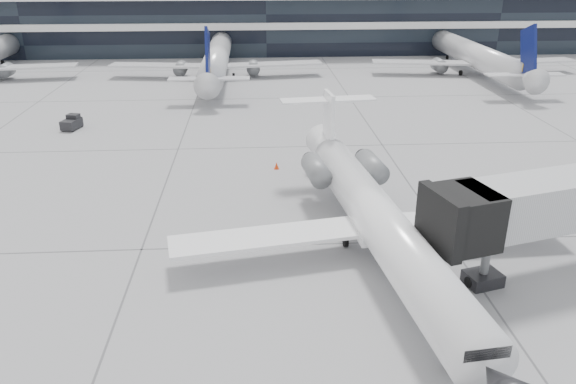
{
  "coord_description": "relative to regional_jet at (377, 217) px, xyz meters",
  "views": [
    {
      "loc": [
        -2.62,
        -32.06,
        17.47
      ],
      "look_at": [
        -0.43,
        2.69,
        2.6
      ],
      "focal_mm": 35.0,
      "sensor_mm": 36.0,
      "label": 1
    }
  ],
  "objects": [
    {
      "name": "regional_jet",
      "position": [
        0.0,
        0.0,
        0.0
      ],
      "size": [
        25.49,
        31.82,
        7.35
      ],
      "rotation": [
        0.0,
        0.0,
        0.11
      ],
      "color": "white",
      "rests_on": "ground"
    },
    {
      "name": "traffic_cone",
      "position": [
        -5.53,
        15.43,
        -2.22
      ],
      "size": [
        0.46,
        0.46,
        0.62
      ],
      "rotation": [
        0.0,
        0.0,
        -0.11
      ],
      "color": "red",
      "rests_on": "ground"
    },
    {
      "name": "bg_jet_right",
      "position": [
        27.2,
        56.4,
        -2.51
      ],
      "size": [
        32.0,
        40.0,
        9.6
      ],
      "primitive_type": null,
      "color": "silver",
      "rests_on": "ground"
    },
    {
      "name": "bg_jet_center",
      "position": [
        -12.8,
        56.4,
        -2.51
      ],
      "size": [
        32.0,
        40.0,
        9.6
      ],
      "primitive_type": null,
      "color": "silver",
      "rests_on": "ground"
    },
    {
      "name": "far_tug",
      "position": [
        -26.94,
        28.94,
        -1.83
      ],
      "size": [
        1.95,
        2.65,
        1.52
      ],
      "rotation": [
        0.0,
        0.0,
        -0.25
      ],
      "color": "black",
      "rests_on": "ground"
    },
    {
      "name": "ground",
      "position": [
        -4.8,
        1.4,
        -2.51
      ],
      "size": [
        220.0,
        220.0,
        0.0
      ],
      "primitive_type": "plane",
      "color": "gray",
      "rests_on": "ground"
    },
    {
      "name": "terminal",
      "position": [
        -4.8,
        83.4,
        2.49
      ],
      "size": [
        170.0,
        22.0,
        10.0
      ],
      "primitive_type": "cube",
      "color": "black",
      "rests_on": "ground"
    }
  ]
}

